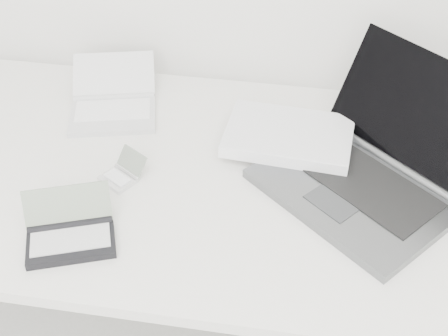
% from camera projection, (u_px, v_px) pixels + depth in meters
% --- Properties ---
extents(desk, '(1.60, 0.80, 0.73)m').
position_uv_depth(desk, '(239.00, 192.00, 1.47)').
color(desk, white).
rests_on(desk, ground).
extents(laptop_large, '(0.64, 0.58, 0.26)m').
position_uv_depth(laptop_large, '(343.00, 158.00, 1.43)').
color(laptop_large, slate).
rests_on(laptop_large, desk).
extents(netbook_open_white, '(0.28, 0.32, 0.08)m').
position_uv_depth(netbook_open_white, '(113.00, 104.00, 1.63)').
color(netbook_open_white, silver).
rests_on(netbook_open_white, desk).
extents(pda_silver, '(0.11, 0.12, 0.05)m').
position_uv_depth(pda_silver, '(122.00, 175.00, 1.43)').
color(pda_silver, silver).
rests_on(pda_silver, desk).
extents(palmtop_charcoal, '(0.22, 0.19, 0.09)m').
position_uv_depth(palmtop_charcoal, '(70.00, 234.00, 1.28)').
color(palmtop_charcoal, black).
rests_on(palmtop_charcoal, desk).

